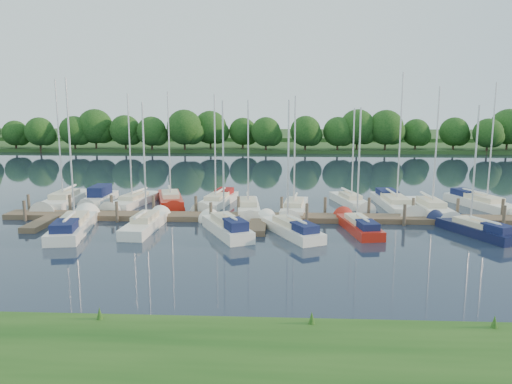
{
  "coord_description": "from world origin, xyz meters",
  "views": [
    {
      "loc": [
        1.65,
        -29.76,
        8.94
      ],
      "look_at": [
        -0.26,
        8.0,
        2.2
      ],
      "focal_mm": 35.0,
      "sensor_mm": 36.0,
      "label": 1
    }
  ],
  "objects_px": {
    "dock": "(259,219)",
    "motorboat": "(100,199)",
    "sailboat_s_2": "(226,229)",
    "sailboat_n_0": "(65,202)",
    "sailboat_n_5": "(248,209)"
  },
  "relations": [
    {
      "from": "sailboat_s_2",
      "to": "sailboat_n_5",
      "type": "bearing_deg",
      "value": 55.76
    },
    {
      "from": "sailboat_n_0",
      "to": "motorboat",
      "type": "relative_size",
      "value": 1.95
    },
    {
      "from": "dock",
      "to": "sailboat_n_0",
      "type": "xyz_separation_m",
      "value": [
        -17.62,
        5.61,
        0.08
      ]
    },
    {
      "from": "sailboat_n_0",
      "to": "motorboat",
      "type": "height_order",
      "value": "sailboat_n_0"
    },
    {
      "from": "sailboat_n_0",
      "to": "motorboat",
      "type": "distance_m",
      "value": 3.0
    },
    {
      "from": "dock",
      "to": "sailboat_s_2",
      "type": "distance_m",
      "value": 4.2
    },
    {
      "from": "sailboat_n_0",
      "to": "sailboat_s_2",
      "type": "xyz_separation_m",
      "value": [
        15.51,
        -9.24,
        0.07
      ]
    },
    {
      "from": "sailboat_n_0",
      "to": "sailboat_n_5",
      "type": "distance_m",
      "value": 16.74
    },
    {
      "from": "motorboat",
      "to": "sailboat_n_5",
      "type": "height_order",
      "value": "sailboat_n_5"
    },
    {
      "from": "dock",
      "to": "sailboat_n_5",
      "type": "distance_m",
      "value": 3.49
    },
    {
      "from": "sailboat_n_0",
      "to": "sailboat_n_5",
      "type": "height_order",
      "value": "sailboat_n_0"
    },
    {
      "from": "sailboat_n_0",
      "to": "sailboat_s_2",
      "type": "height_order",
      "value": "sailboat_n_0"
    },
    {
      "from": "motorboat",
      "to": "sailboat_s_2",
      "type": "height_order",
      "value": "sailboat_s_2"
    },
    {
      "from": "sailboat_s_2",
      "to": "dock",
      "type": "bearing_deg",
      "value": 34.3
    },
    {
      "from": "dock",
      "to": "motorboat",
      "type": "bearing_deg",
      "value": 156.06
    }
  ]
}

